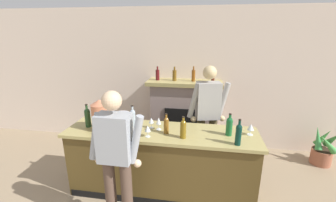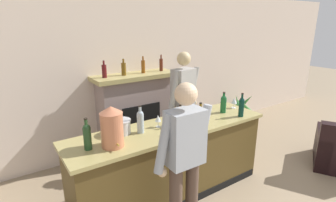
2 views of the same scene
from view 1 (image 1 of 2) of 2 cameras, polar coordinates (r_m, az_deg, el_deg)
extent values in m
cube|color=beige|center=(4.53, 4.15, 5.48)|extent=(12.00, 0.07, 2.75)
cube|color=#503D1B|center=(3.38, -1.75, -15.48)|extent=(2.59, 0.64, 0.93)
cube|color=tan|center=(3.14, -1.83, -7.95)|extent=(2.66, 0.71, 0.04)
cube|color=gray|center=(4.49, 4.04, -4.08)|extent=(1.25, 0.44, 1.33)
cube|color=black|center=(4.35, 3.70, -7.39)|extent=(0.69, 0.02, 0.85)
cube|color=tan|center=(4.26, 4.21, 4.64)|extent=(1.41, 0.52, 0.07)
cylinder|color=#501214|center=(4.31, -2.67, 6.63)|extent=(0.07, 0.07, 0.20)
cylinder|color=#501214|center=(4.29, -2.70, 8.36)|extent=(0.03, 0.03, 0.07)
cylinder|color=brown|center=(4.26, 1.66, 6.50)|extent=(0.08, 0.08, 0.20)
cylinder|color=brown|center=(4.24, 1.67, 8.27)|extent=(0.03, 0.03, 0.07)
cylinder|color=brown|center=(4.23, 6.47, 6.40)|extent=(0.07, 0.07, 0.21)
cylinder|color=brown|center=(4.20, 6.54, 8.28)|extent=(0.03, 0.03, 0.07)
cylinder|color=#542114|center=(4.22, 11.35, 6.18)|extent=(0.06, 0.06, 0.21)
cylinder|color=#542114|center=(4.20, 11.47, 8.07)|extent=(0.02, 0.02, 0.07)
cylinder|color=#A15B41|center=(5.00, 34.32, -11.58)|extent=(0.34, 0.34, 0.28)
cylinder|color=#332319|center=(4.94, 34.57, -10.26)|extent=(0.30, 0.30, 0.02)
cone|color=#428243|center=(4.93, 36.45, -7.72)|extent=(0.17, 0.42, 0.44)
cone|color=#3E8A3B|center=(4.96, 34.70, -7.63)|extent=(0.30, 0.17, 0.37)
cone|color=#3B9146|center=(4.79, 33.82, -7.86)|extent=(0.15, 0.27, 0.41)
cone|color=#459644|center=(4.77, 35.44, -8.79)|extent=(0.36, 0.15, 0.37)
cylinder|color=#4E3A2F|center=(2.87, -10.34, -22.68)|extent=(0.13, 0.13, 0.93)
cylinder|color=#4E3A2F|center=(2.93, -14.31, -21.94)|extent=(0.13, 0.13, 0.93)
cube|color=#969CA3|center=(2.50, -13.43, -9.17)|extent=(0.36, 0.22, 0.54)
cylinder|color=#969CA3|center=(2.45, -8.19, -9.73)|extent=(0.20, 0.08, 0.57)
sphere|color=#D9B48D|center=(2.61, -7.77, -15.42)|extent=(0.09, 0.09, 0.09)
cylinder|color=#969CA3|center=(2.62, -17.94, -8.58)|extent=(0.20, 0.08, 0.57)
sphere|color=#D9B48D|center=(2.77, -17.17, -14.02)|extent=(0.09, 0.09, 0.09)
sphere|color=#D9B48D|center=(2.35, -14.13, 0.07)|extent=(0.21, 0.21, 0.21)
cylinder|color=brown|center=(3.83, 8.09, -11.12)|extent=(0.13, 0.13, 0.98)
cube|color=black|center=(4.00, 8.01, -17.32)|extent=(0.15, 0.26, 0.07)
cylinder|color=brown|center=(3.87, 11.04, -10.94)|extent=(0.13, 0.13, 0.98)
cube|color=black|center=(4.04, 10.92, -17.08)|extent=(0.15, 0.26, 0.07)
cube|color=#9E9B98|center=(3.55, 10.19, 0.12)|extent=(0.40, 0.30, 0.58)
cylinder|color=#9E9B98|center=(3.48, 6.59, 0.11)|extent=(0.20, 0.08, 0.57)
sphere|color=#CEB37F|center=(3.56, 6.48, -4.61)|extent=(0.09, 0.09, 0.09)
cylinder|color=#9E9B98|center=(3.59, 13.84, 0.24)|extent=(0.20, 0.08, 0.57)
sphere|color=#CEB37F|center=(3.67, 13.60, -4.34)|extent=(0.09, 0.09, 0.09)
sphere|color=#CEB37F|center=(3.45, 10.57, 7.12)|extent=(0.21, 0.21, 0.21)
cylinder|color=#C5724F|center=(3.23, -16.75, -4.02)|extent=(0.23, 0.23, 0.37)
cone|color=#C5724F|center=(3.16, -17.09, -0.28)|extent=(0.24, 0.24, 0.07)
cylinder|color=#B29333|center=(3.16, -17.64, -6.85)|extent=(0.02, 0.04, 0.02)
cylinder|color=silver|center=(3.40, -11.56, -4.46)|extent=(0.22, 0.22, 0.16)
cylinder|color=silver|center=(3.37, -11.65, -3.12)|extent=(0.24, 0.24, 0.01)
cylinder|color=brown|center=(3.03, -0.46, -6.49)|extent=(0.07, 0.07, 0.20)
sphere|color=brown|center=(2.99, -0.46, -4.78)|extent=(0.06, 0.06, 0.06)
cylinder|color=brown|center=(2.97, -0.46, -4.10)|extent=(0.03, 0.03, 0.08)
cylinder|color=black|center=(2.96, -0.46, -3.31)|extent=(0.03, 0.03, 0.01)
cylinder|color=#18592A|center=(3.08, 15.26, -6.58)|extent=(0.08, 0.08, 0.21)
sphere|color=#18592A|center=(3.04, 15.41, -4.78)|extent=(0.08, 0.08, 0.08)
cylinder|color=#18592A|center=(3.02, 15.47, -4.07)|extent=(0.03, 0.03, 0.08)
cylinder|color=black|center=(3.01, 15.54, -3.24)|extent=(0.04, 0.04, 0.01)
cylinder|color=#092E25|center=(2.85, 17.42, -8.48)|extent=(0.07, 0.07, 0.23)
sphere|color=#092E25|center=(2.81, 17.63, -6.35)|extent=(0.07, 0.07, 0.07)
cylinder|color=#092E25|center=(2.79, 17.71, -5.51)|extent=(0.03, 0.03, 0.09)
cylinder|color=black|center=(2.77, 17.81, -4.53)|extent=(0.03, 0.03, 0.01)
cylinder|color=#20401F|center=(3.42, -19.70, -4.31)|extent=(0.08, 0.08, 0.24)
sphere|color=#20401F|center=(3.38, -19.89, -2.45)|extent=(0.08, 0.08, 0.08)
cylinder|color=#20401F|center=(3.37, -19.97, -1.71)|extent=(0.03, 0.03, 0.09)
cylinder|color=black|center=(3.35, -20.06, -0.87)|extent=(0.04, 0.04, 0.01)
cylinder|color=brown|center=(2.90, 3.85, -7.50)|extent=(0.08, 0.08, 0.20)
sphere|color=brown|center=(2.86, 3.89, -5.64)|extent=(0.07, 0.07, 0.07)
cylinder|color=brown|center=(2.85, 3.91, -4.91)|extent=(0.03, 0.03, 0.08)
cylinder|color=black|center=(2.83, 3.93, -4.05)|extent=(0.03, 0.03, 0.01)
cylinder|color=#9DAEBC|center=(3.23, -8.93, -4.78)|extent=(0.08, 0.08, 0.23)
sphere|color=#9DAEBC|center=(3.19, -9.03, -2.84)|extent=(0.08, 0.08, 0.08)
cylinder|color=#9DAEBC|center=(3.17, -9.07, -2.08)|extent=(0.03, 0.03, 0.09)
cylinder|color=black|center=(3.16, -9.11, -1.20)|extent=(0.04, 0.04, 0.01)
cylinder|color=silver|center=(3.17, -2.37, -7.20)|extent=(0.07, 0.07, 0.01)
cylinder|color=silver|center=(3.16, -2.38, -6.49)|extent=(0.01, 0.01, 0.08)
cone|color=silver|center=(3.12, -2.40, -5.04)|extent=(0.07, 0.07, 0.09)
cylinder|color=silver|center=(3.21, 20.08, -8.02)|extent=(0.08, 0.08, 0.01)
cylinder|color=silver|center=(3.19, 20.15, -7.42)|extent=(0.01, 0.01, 0.07)
cone|color=silver|center=(3.16, 20.29, -6.20)|extent=(0.09, 0.09, 0.08)
cylinder|color=silver|center=(3.23, -4.22, -6.76)|extent=(0.07, 0.07, 0.01)
cylinder|color=silver|center=(3.22, -4.23, -6.15)|extent=(0.01, 0.01, 0.07)
cone|color=silver|center=(3.19, -4.26, -4.93)|extent=(0.07, 0.07, 0.08)
cylinder|color=silver|center=(2.98, -5.14, -8.96)|extent=(0.07, 0.07, 0.01)
cylinder|color=silver|center=(2.96, -5.16, -8.28)|extent=(0.01, 0.01, 0.07)
cone|color=silver|center=(2.93, -5.20, -6.93)|extent=(0.08, 0.08, 0.08)
camera|label=2|loc=(2.32, -73.69, 3.57)|focal=28.00mm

